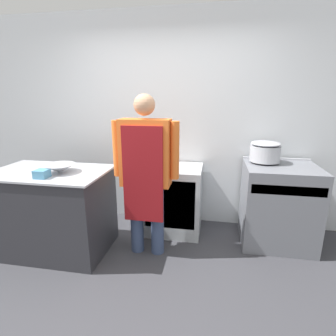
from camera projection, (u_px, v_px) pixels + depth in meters
ground_plane at (137, 301)px, 2.22m from camera, size 14.00×14.00×0.00m
wall_back at (170, 122)px, 3.41m from camera, size 8.00×0.05×2.70m
prep_counter at (54, 211)px, 2.87m from camera, size 1.22×0.78×0.91m
stove at (278, 205)px, 3.02m from camera, size 0.79×0.68×0.95m
fridge_unit at (173, 199)px, 3.31m from camera, size 0.69×0.59×0.84m
person_cook at (146, 167)px, 2.67m from camera, size 0.69×0.24×1.70m
mixing_bowl at (60, 168)px, 2.69m from camera, size 0.32×0.32×0.08m
plastic_tub at (42, 174)px, 2.51m from camera, size 0.12×0.12×0.08m
stock_pot at (265, 151)px, 3.00m from camera, size 0.34×0.34×0.23m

